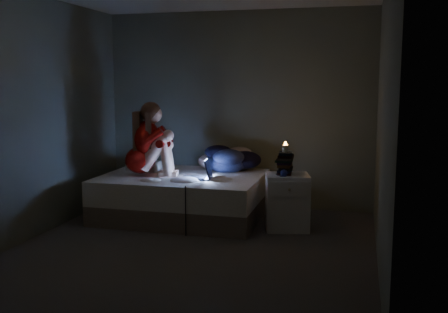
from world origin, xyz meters
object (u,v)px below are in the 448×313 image
(woman, at_px, (140,139))
(phone, at_px, (280,175))
(nightstand, at_px, (287,202))
(bed, at_px, (183,196))
(laptop, at_px, (196,169))
(candle, at_px, (285,149))

(woman, height_order, phone, woman)
(woman, distance_m, phone, 1.77)
(nightstand, bearing_deg, bed, 158.30)
(laptop, height_order, phone, laptop)
(nightstand, relative_size, candle, 7.96)
(candle, bearing_deg, woman, 179.49)
(laptop, relative_size, candle, 4.41)
(nightstand, bearing_deg, laptop, 167.28)
(bed, xyz_separation_m, laptop, (0.24, -0.21, 0.39))
(woman, distance_m, laptop, 0.80)
(bed, distance_m, laptop, 0.50)
(candle, xyz_separation_m, phone, (-0.05, -0.09, -0.28))
(candle, bearing_deg, nightstand, -19.57)
(laptop, xyz_separation_m, nightstand, (1.09, 0.01, -0.34))
(bed, bearing_deg, phone, -12.17)
(woman, height_order, candle, woman)
(phone, bearing_deg, woman, 158.31)
(laptop, relative_size, nightstand, 0.55)
(phone, bearing_deg, candle, 42.82)
(bed, height_order, phone, phone)
(bed, bearing_deg, candle, -7.99)
(woman, relative_size, laptop, 2.58)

